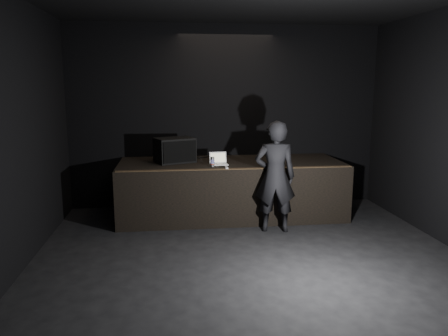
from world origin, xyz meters
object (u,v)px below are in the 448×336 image
stage_riser (231,189)px  person (275,177)px  beer_can (212,162)px  stage_monitor (175,150)px  laptop (219,161)px

stage_riser → person: bearing=-58.2°
stage_riser → beer_can: (-0.38, -0.45, 0.58)m
beer_can → stage_riser: bearing=50.2°
stage_riser → stage_monitor: bearing=176.3°
person → stage_monitor: bearing=-24.3°
stage_riser → beer_can: beer_can is taller
stage_monitor → beer_can: 0.82m
stage_riser → laptop: size_ratio=12.92×
stage_riser → laptop: (-0.25, -0.23, 0.55)m
laptop → person: bearing=-44.0°
stage_monitor → person: size_ratio=0.43×
stage_riser → stage_monitor: stage_monitor is taller
stage_monitor → stage_riser: bearing=-25.4°
stage_monitor → person: (1.59, -1.01, -0.31)m
stage_riser → person: person is taller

